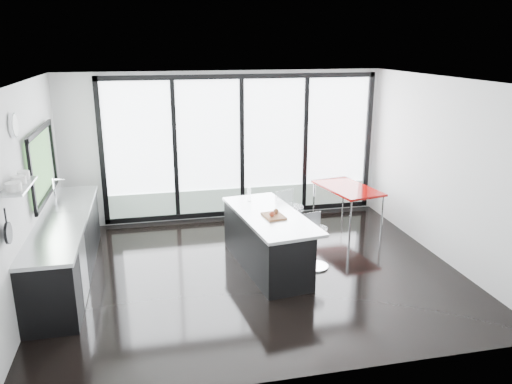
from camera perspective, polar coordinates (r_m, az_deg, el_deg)
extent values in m
cube|color=black|center=(7.55, -0.25, -9.08)|extent=(6.00, 5.00, 0.00)
cube|color=white|center=(6.81, -0.29, 12.62)|extent=(6.00, 5.00, 0.00)
cube|color=silver|center=(9.44, -3.48, 5.19)|extent=(6.00, 0.00, 2.80)
cube|color=white|center=(9.47, -1.65, 5.24)|extent=(5.00, 0.02, 2.50)
cube|color=gray|center=(9.69, -1.56, -0.78)|extent=(5.00, 0.02, 0.44)
cube|color=black|center=(9.28, -9.23, 4.80)|extent=(0.08, 0.04, 2.50)
cube|color=black|center=(9.43, -1.61, 5.20)|extent=(0.08, 0.04, 2.50)
cube|color=black|center=(9.73, 5.67, 5.49)|extent=(0.08, 0.04, 2.50)
cube|color=silver|center=(4.77, 6.11, -6.72)|extent=(6.00, 0.00, 2.80)
cube|color=silver|center=(7.08, -24.73, -0.31)|extent=(0.00, 5.00, 2.80)
cube|color=#45753F|center=(7.88, -23.41, 2.98)|extent=(0.02, 1.60, 0.90)
cube|color=#AAADAF|center=(6.17, -25.49, 0.60)|extent=(0.25, 0.80, 0.03)
cylinder|color=white|center=(6.59, -25.99, 6.86)|extent=(0.04, 0.30, 0.30)
cylinder|color=black|center=(5.93, -26.47, -4.22)|extent=(0.03, 0.24, 0.24)
cube|color=silver|center=(8.21, 20.69, 2.34)|extent=(0.00, 5.00, 2.80)
cube|color=black|center=(7.70, -20.90, -6.18)|extent=(0.65, 3.20, 0.87)
cube|color=#AAADAF|center=(7.54, -21.26, -2.95)|extent=(0.69, 3.24, 0.05)
cube|color=#AAADAF|center=(8.01, -20.76, -1.77)|extent=(0.45, 0.48, 0.06)
cylinder|color=silver|center=(7.97, -22.01, -0.16)|extent=(0.02, 0.02, 0.44)
cube|color=#AAADAF|center=(6.98, -19.13, -8.53)|extent=(0.03, 0.60, 0.80)
cube|color=black|center=(7.55, 1.09, -5.77)|extent=(0.95, 2.09, 0.80)
cube|color=#AAADAF|center=(7.43, 1.63, -2.69)|extent=(1.14, 2.17, 0.05)
cube|color=#965E3B|center=(7.29, 2.04, -2.76)|extent=(0.32, 0.40, 0.03)
sphere|color=#9B351E|center=(7.22, 1.84, -2.51)|extent=(0.09, 0.09, 0.08)
sphere|color=brown|center=(7.34, 2.30, -2.21)|extent=(0.09, 0.09, 0.08)
cylinder|color=silver|center=(7.96, -0.80, -0.19)|extent=(0.07, 0.07, 0.26)
cylinder|color=silver|center=(7.61, 6.82, -6.33)|extent=(0.49, 0.49, 0.64)
cylinder|color=silver|center=(8.16, 3.94, -4.17)|extent=(0.63, 0.63, 0.76)
cube|color=#770705|center=(9.45, 10.32, -1.55)|extent=(1.02, 1.48, 0.73)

